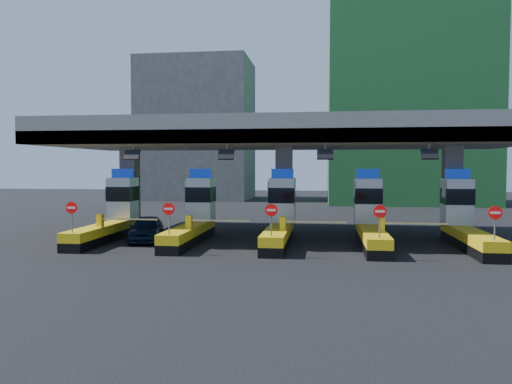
# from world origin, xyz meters

# --- Properties ---
(ground) EXTENTS (120.00, 120.00, 0.00)m
(ground) POSITION_xyz_m (0.00, 0.00, 0.00)
(ground) COLOR black
(ground) RESTS_ON ground
(toll_canopy) EXTENTS (28.00, 12.09, 7.00)m
(toll_canopy) POSITION_xyz_m (0.00, 2.87, 6.13)
(toll_canopy) COLOR slate
(toll_canopy) RESTS_ON ground
(toll_lane_far_left) EXTENTS (4.43, 8.00, 4.16)m
(toll_lane_far_left) POSITION_xyz_m (-10.00, 0.28, 1.40)
(toll_lane_far_left) COLOR black
(toll_lane_far_left) RESTS_ON ground
(toll_lane_left) EXTENTS (4.43, 8.00, 4.16)m
(toll_lane_left) POSITION_xyz_m (-5.00, 0.28, 1.40)
(toll_lane_left) COLOR black
(toll_lane_left) RESTS_ON ground
(toll_lane_center) EXTENTS (4.43, 8.00, 4.16)m
(toll_lane_center) POSITION_xyz_m (0.00, 0.28, 1.40)
(toll_lane_center) COLOR black
(toll_lane_center) RESTS_ON ground
(toll_lane_right) EXTENTS (4.43, 8.00, 4.16)m
(toll_lane_right) POSITION_xyz_m (5.00, 0.28, 1.40)
(toll_lane_right) COLOR black
(toll_lane_right) RESTS_ON ground
(toll_lane_far_right) EXTENTS (4.43, 8.00, 4.16)m
(toll_lane_far_right) POSITION_xyz_m (10.00, 0.28, 1.40)
(toll_lane_far_right) COLOR black
(toll_lane_far_right) RESTS_ON ground
(bg_building_scaffold) EXTENTS (18.00, 12.00, 28.00)m
(bg_building_scaffold) POSITION_xyz_m (12.00, 32.00, 14.00)
(bg_building_scaffold) COLOR #1E5926
(bg_building_scaffold) RESTS_ON ground
(bg_building_concrete) EXTENTS (14.00, 10.00, 18.00)m
(bg_building_concrete) POSITION_xyz_m (-14.00, 36.00, 9.00)
(bg_building_concrete) COLOR #4C4C49
(bg_building_concrete) RESTS_ON ground
(van) EXTENTS (2.68, 4.59, 1.47)m
(van) POSITION_xyz_m (-7.64, -0.49, 0.73)
(van) COLOR black
(van) RESTS_ON ground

